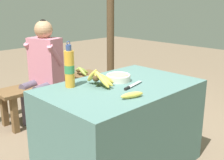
# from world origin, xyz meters

# --- Properties ---
(market_counter) EXTENTS (1.18, 0.76, 0.69)m
(market_counter) POSITION_xyz_m (0.00, 0.00, 0.35)
(market_counter) COLOR #4C706B
(market_counter) RESTS_ON ground_plane
(banana_bunch_ripe) EXTENTS (0.17, 0.27, 0.14)m
(banana_bunch_ripe) POSITION_xyz_m (-0.13, 0.10, 0.76)
(banana_bunch_ripe) COLOR #4C381E
(banana_bunch_ripe) RESTS_ON market_counter
(serving_bowl) EXTENTS (0.19, 0.19, 0.05)m
(serving_bowl) POSITION_xyz_m (0.07, 0.10, 0.72)
(serving_bowl) COLOR silver
(serving_bowl) RESTS_ON market_counter
(water_bottle) EXTENTS (0.07, 0.07, 0.34)m
(water_bottle) POSITION_xyz_m (-0.30, 0.23, 0.83)
(water_bottle) COLOR gold
(water_bottle) RESTS_ON market_counter
(loose_banana_front) EXTENTS (0.17, 0.09, 0.04)m
(loose_banana_front) POSITION_xyz_m (-0.15, -0.24, 0.71)
(loose_banana_front) COLOR #E0C64C
(loose_banana_front) RESTS_ON market_counter
(knife) EXTENTS (0.24, 0.08, 0.02)m
(knife) POSITION_xyz_m (0.01, -0.09, 0.70)
(knife) COLOR #BCBCC1
(knife) RESTS_ON market_counter
(wooden_bench) EXTENTS (1.32, 0.32, 0.41)m
(wooden_bench) POSITION_xyz_m (0.24, 1.30, 0.34)
(wooden_bench) COLOR brown
(wooden_bench) RESTS_ON ground_plane
(seated_vendor) EXTENTS (0.46, 0.43, 1.11)m
(seated_vendor) POSITION_xyz_m (0.09, 1.25, 0.64)
(seated_vendor) COLOR #564C60
(seated_vendor) RESTS_ON ground_plane
(banana_bunch_green) EXTENTS (0.16, 0.27, 0.12)m
(banana_bunch_green) POSITION_xyz_m (0.63, 1.29, 0.47)
(banana_bunch_green) COLOR #4C381E
(banana_bunch_green) RESTS_ON wooden_bench
(support_post_far) EXTENTS (0.10, 0.10, 2.52)m
(support_post_far) POSITION_xyz_m (1.34, 1.49, 1.26)
(support_post_far) COLOR #4C3823
(support_post_far) RESTS_ON ground_plane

